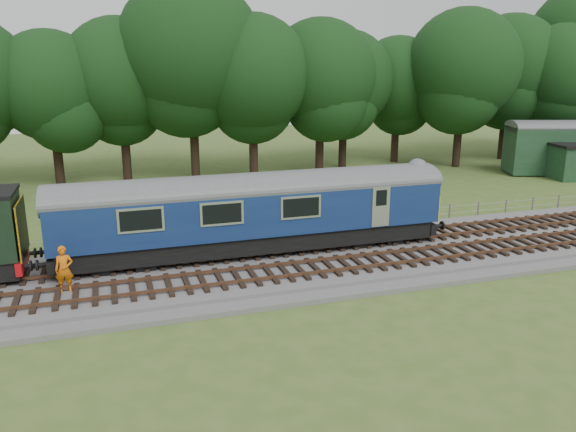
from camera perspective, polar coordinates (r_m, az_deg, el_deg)
name	(u,v)px	position (r m, az deg, el deg)	size (l,w,h in m)	color
ground	(358,258)	(27.09, 7.14, -4.30)	(120.00, 120.00, 0.00)	#415920
ballast	(358,255)	(27.03, 7.15, -3.95)	(70.00, 7.00, 0.35)	#4C4C4F
track_north	(347,242)	(28.17, 5.97, -2.61)	(67.20, 2.40, 0.21)	black
track_south	(374,261)	(25.60, 8.68, -4.54)	(67.20, 2.40, 0.21)	black
fence	(324,233)	(31.01, 3.64, -1.69)	(64.00, 0.12, 1.00)	#6B6054
tree_line	(247,175)	(47.26, -4.18, 4.14)	(70.00, 8.00, 18.00)	black
dmu_railcar	(254,206)	(26.06, -3.43, 1.00)	(18.05, 2.86, 3.88)	black
worker	(64,269)	(23.50, -21.79, -5.05)	(0.68, 0.45, 1.87)	orange
shed	(571,161)	(51.08, 26.79, 5.05)	(4.02, 4.02, 2.88)	#18351D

